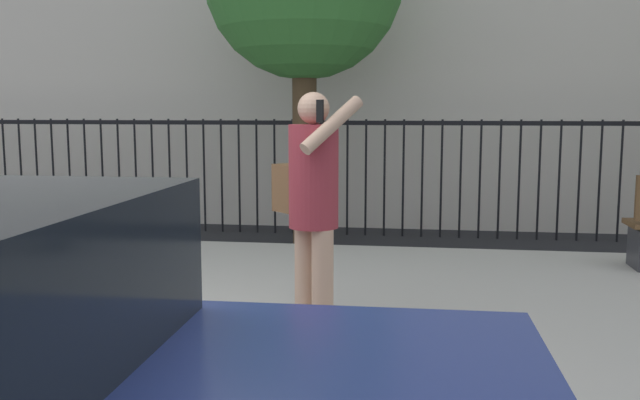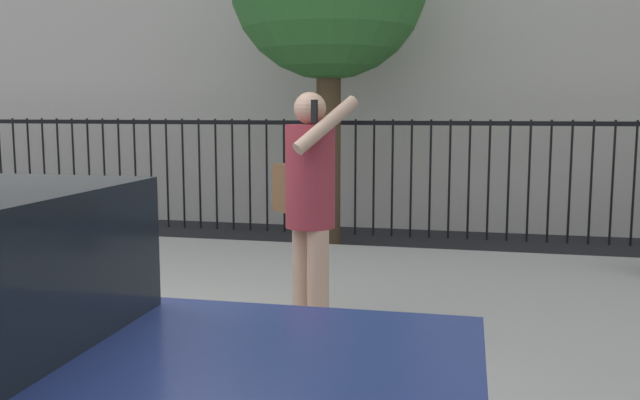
{
  "view_description": "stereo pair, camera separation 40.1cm",
  "coord_description": "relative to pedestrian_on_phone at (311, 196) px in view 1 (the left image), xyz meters",
  "views": [
    {
      "loc": [
        1.88,
        -3.47,
        1.71
      ],
      "look_at": [
        1.17,
        1.42,
        1.07
      ],
      "focal_mm": 38.57,
      "sensor_mm": 36.0,
      "label": 1
    },
    {
      "loc": [
        2.28,
        -3.4,
        1.71
      ],
      "look_at": [
        1.17,
        1.42,
        1.07
      ],
      "focal_mm": 38.57,
      "sensor_mm": 36.0,
      "label": 2
    }
  ],
  "objects": [
    {
      "name": "sidewalk",
      "position": [
        -1.15,
        1.06,
        -1.06
      ],
      "size": [
        28.0,
        4.4,
        0.15
      ],
      "primitive_type": "cube",
      "color": "#B2ADA3",
      "rests_on": "ground"
    },
    {
      "name": "iron_fence",
      "position": [
        -1.15,
        4.76,
        -0.11
      ],
      "size": [
        12.03,
        0.04,
        1.6
      ],
      "color": "black",
      "rests_on": "ground"
    },
    {
      "name": "pedestrian_on_phone",
      "position": [
        0.0,
        0.0,
        0.0
      ],
      "size": [
        0.69,
        0.68,
        1.69
      ],
      "color": "tan",
      "rests_on": "sidewalk"
    }
  ]
}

